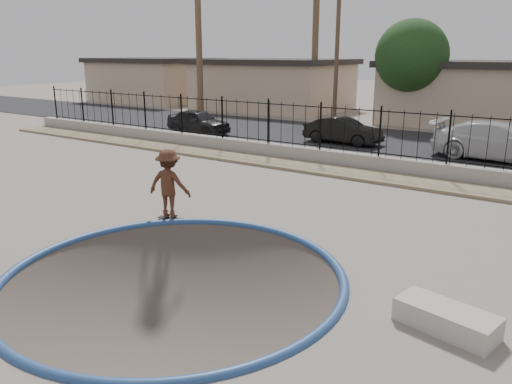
{
  "coord_description": "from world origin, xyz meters",
  "views": [
    {
      "loc": [
        6.59,
        -7.77,
        4.42
      ],
      "look_at": [
        -0.02,
        2.0,
        1.1
      ],
      "focal_mm": 35.0,
      "sensor_mm": 36.0,
      "label": 1
    }
  ],
  "objects_px": {
    "car_c": "(500,141)",
    "skater": "(169,187)",
    "car_a": "(198,122)",
    "car_b": "(343,131)",
    "concrete_ledge": "(446,319)",
    "skateboard": "(171,218)"
  },
  "relations": [
    {
      "from": "concrete_ledge",
      "to": "car_a",
      "type": "height_order",
      "value": "car_a"
    },
    {
      "from": "car_a",
      "to": "car_c",
      "type": "bearing_deg",
      "value": -79.5
    },
    {
      "from": "skater",
      "to": "car_c",
      "type": "bearing_deg",
      "value": -129.31
    },
    {
      "from": "car_c",
      "to": "skater",
      "type": "bearing_deg",
      "value": 158.21
    },
    {
      "from": "skateboard",
      "to": "car_c",
      "type": "relative_size",
      "value": 0.14
    },
    {
      "from": "skateboard",
      "to": "car_a",
      "type": "distance_m",
      "value": 14.89
    },
    {
      "from": "concrete_ledge",
      "to": "car_c",
      "type": "xyz_separation_m",
      "value": [
        -1.59,
        14.97,
        0.62
      ]
    },
    {
      "from": "car_a",
      "to": "car_b",
      "type": "xyz_separation_m",
      "value": [
        8.0,
        1.6,
        -0.03
      ]
    },
    {
      "from": "car_a",
      "to": "car_c",
      "type": "relative_size",
      "value": 0.72
    },
    {
      "from": "car_a",
      "to": "skateboard",
      "type": "bearing_deg",
      "value": -138.05
    },
    {
      "from": "skater",
      "to": "skateboard",
      "type": "relative_size",
      "value": 2.43
    },
    {
      "from": "concrete_ledge",
      "to": "car_b",
      "type": "xyz_separation_m",
      "value": [
        -8.69,
        14.97,
        0.47
      ]
    },
    {
      "from": "skateboard",
      "to": "car_b",
      "type": "bearing_deg",
      "value": 80.68
    },
    {
      "from": "car_b",
      "to": "skateboard",
      "type": "bearing_deg",
      "value": -173.69
    },
    {
      "from": "skater",
      "to": "car_c",
      "type": "distance_m",
      "value": 14.7
    },
    {
      "from": "skater",
      "to": "car_c",
      "type": "relative_size",
      "value": 0.34
    },
    {
      "from": "concrete_ledge",
      "to": "car_b",
      "type": "distance_m",
      "value": 17.31
    },
    {
      "from": "skater",
      "to": "car_b",
      "type": "height_order",
      "value": "skater"
    },
    {
      "from": "car_a",
      "to": "skater",
      "type": "bearing_deg",
      "value": -138.05
    },
    {
      "from": "skater",
      "to": "car_b",
      "type": "distance_m",
      "value": 13.44
    },
    {
      "from": "skateboard",
      "to": "concrete_ledge",
      "type": "bearing_deg",
      "value": -25.39
    },
    {
      "from": "skater",
      "to": "car_c",
      "type": "height_order",
      "value": "skater"
    }
  ]
}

